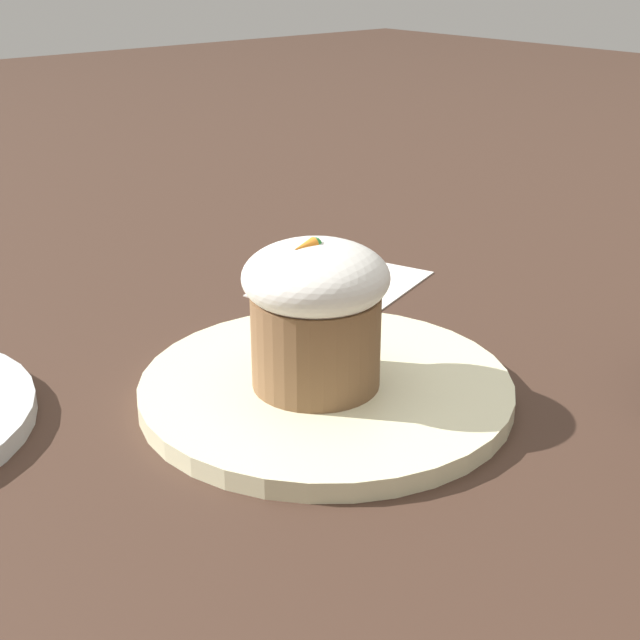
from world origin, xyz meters
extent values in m
plane|color=#3D281E|center=(0.00, 0.00, 0.00)|extent=(4.00, 4.00, 0.00)
cylinder|color=beige|center=(0.00, 0.00, 0.01)|extent=(0.25, 0.25, 0.01)
cylinder|color=brown|center=(0.01, 0.00, 0.05)|extent=(0.09, 0.09, 0.06)
ellipsoid|color=white|center=(0.01, 0.00, 0.09)|extent=(0.10, 0.10, 0.05)
cone|color=orange|center=(0.02, 0.00, 0.11)|extent=(0.02, 0.01, 0.01)
sphere|color=green|center=(0.01, 0.00, 0.11)|extent=(0.01, 0.01, 0.01)
cube|color=#B7B7BC|center=(-0.03, -0.06, 0.02)|extent=(0.04, 0.09, 0.00)
ellipsoid|color=#B7B7BC|center=(-0.01, 0.00, 0.02)|extent=(0.04, 0.04, 0.01)
cube|color=white|center=(-0.15, -0.16, 0.00)|extent=(0.17, 0.16, 0.00)
camera|label=1|loc=(0.35, 0.41, 0.29)|focal=50.00mm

